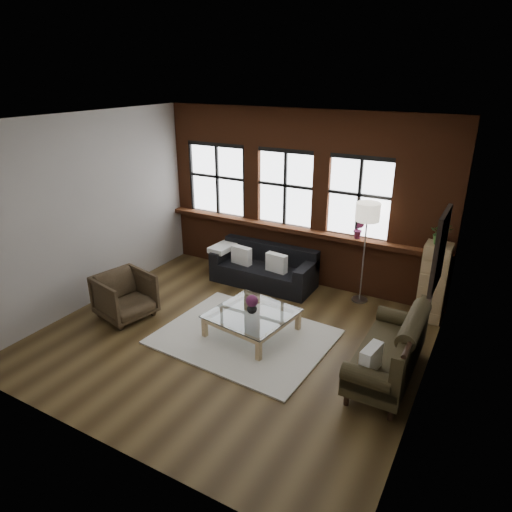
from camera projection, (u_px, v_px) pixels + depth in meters
The scene contains 26 objects.
floor at pixel (231, 337), 6.98m from camera, with size 5.50×5.50×0.00m, color #412F17.
ceiling at pixel (226, 120), 5.77m from camera, with size 5.50×5.50×0.00m, color white.
wall_back at pixel (301, 198), 8.40m from camera, with size 5.50×5.50×0.00m, color #A7A29C.
wall_front at pixel (89, 317), 4.35m from camera, with size 5.50×5.50×0.00m, color #A7A29C.
wall_left at pixel (90, 212), 7.62m from camera, with size 5.00×5.00×0.00m, color #A7A29C.
wall_right at pixel (435, 280), 5.14m from camera, with size 5.00×5.00×0.00m, color #A7A29C.
brick_backwall at pixel (300, 199), 8.35m from camera, with size 5.50×0.12×3.20m, color #5C2B15, non-canonical shape.
sill_ledge at pixel (297, 230), 8.49m from camera, with size 5.50×0.30×0.08m, color #5C2B15.
window_left at pixel (218, 180), 9.11m from camera, with size 1.38×0.10×1.50m, color black, non-canonical shape.
window_mid at pixel (286, 189), 8.44m from camera, with size 1.38×0.10×1.50m, color black, non-canonical shape.
window_right at pixel (359, 199), 7.81m from camera, with size 1.38×0.10×1.50m, color black, non-canonical shape.
wall_poster at pixel (440, 250), 5.30m from camera, with size 0.05×0.74×0.94m, color black, non-canonical shape.
shag_rug at pixel (244, 337), 6.97m from camera, with size 2.49×1.96×0.03m, color silver.
dark_sofa at pixel (263, 267), 8.59m from camera, with size 1.95×0.79×0.71m, color black, non-canonical shape.
pillow_a at pixel (242, 255), 8.63m from camera, with size 0.40×0.14×0.34m, color white.
pillow_b at pixel (277, 263), 8.30m from camera, with size 0.40×0.14×0.34m, color white.
vintage_settee at pixel (388, 346), 5.90m from camera, with size 0.79×1.78×0.95m, color #2F2815, non-canonical shape.
pillow_settee at pixel (371, 359), 5.45m from camera, with size 0.14×0.38×0.34m, color white.
armchair at pixel (125, 296), 7.44m from camera, with size 0.80×0.82×0.75m, color #392C1C.
coffee_table at pixel (252, 323), 7.00m from camera, with size 1.14×1.14×0.38m, color tan, non-canonical shape.
vase at pixel (252, 308), 6.90m from camera, with size 0.16×0.16×0.16m, color #B2B2B2.
flowers at pixel (252, 301), 6.86m from camera, with size 0.19×0.19×0.19m, color #67234B.
drawer_chest at pixel (434, 282), 7.27m from camera, with size 0.40×0.40×1.30m, color tan.
potted_plant_top at pixel (441, 233), 6.96m from camera, with size 0.32×0.28×0.36m, color #2D5923.
floor_lamp at pixel (364, 250), 7.73m from camera, with size 0.40×0.40×1.93m, color #A5A5A8, non-canonical shape.
sill_plant at pixel (359, 230), 7.86m from camera, with size 0.18×0.14×0.33m, color #67234B.
Camera 1 is at (3.25, -5.05, 3.79)m, focal length 32.00 mm.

